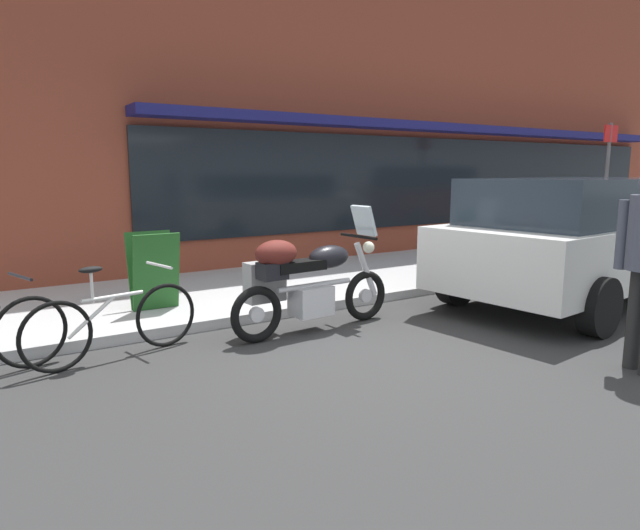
{
  "coord_description": "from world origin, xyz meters",
  "views": [
    {
      "loc": [
        -3.27,
        -4.36,
        1.77
      ],
      "look_at": [
        0.21,
        0.96,
        0.7
      ],
      "focal_mm": 31.4,
      "sensor_mm": 36.0,
      "label": 1
    }
  ],
  "objects_px": {
    "parked_bicycle": "(114,322)",
    "parking_sign_pole": "(606,178)",
    "parked_minivan": "(584,236)",
    "sandwich_board_sign": "(154,271)",
    "touring_motorcycle": "(303,280)"
  },
  "relations": [
    {
      "from": "parked_bicycle",
      "to": "parked_minivan",
      "type": "relative_size",
      "value": 0.35
    },
    {
      "from": "parked_bicycle",
      "to": "sandwich_board_sign",
      "type": "relative_size",
      "value": 1.84
    },
    {
      "from": "parked_bicycle",
      "to": "parking_sign_pole",
      "type": "bearing_deg",
      "value": 4.82
    },
    {
      "from": "parked_minivan",
      "to": "parking_sign_pole",
      "type": "relative_size",
      "value": 1.91
    },
    {
      "from": "parked_bicycle",
      "to": "sandwich_board_sign",
      "type": "xyz_separation_m",
      "value": [
        0.77,
        1.28,
        0.23
      ]
    },
    {
      "from": "touring_motorcycle",
      "to": "parking_sign_pole",
      "type": "bearing_deg",
      "value": 7.65
    },
    {
      "from": "touring_motorcycle",
      "to": "parked_minivan",
      "type": "height_order",
      "value": "parked_minivan"
    },
    {
      "from": "parked_bicycle",
      "to": "parking_sign_pole",
      "type": "xyz_separation_m",
      "value": [
        9.53,
        0.8,
        1.27
      ]
    },
    {
      "from": "parked_bicycle",
      "to": "parking_sign_pole",
      "type": "height_order",
      "value": "parking_sign_pole"
    },
    {
      "from": "touring_motorcycle",
      "to": "sandwich_board_sign",
      "type": "distance_m",
      "value": 1.91
    },
    {
      "from": "sandwich_board_sign",
      "to": "parking_sign_pole",
      "type": "xyz_separation_m",
      "value": [
        8.76,
        -0.48,
        1.04
      ]
    },
    {
      "from": "parked_minivan",
      "to": "sandwich_board_sign",
      "type": "height_order",
      "value": "parked_minivan"
    },
    {
      "from": "parked_bicycle",
      "to": "sandwich_board_sign",
      "type": "bearing_deg",
      "value": 58.82
    },
    {
      "from": "touring_motorcycle",
      "to": "sandwich_board_sign",
      "type": "relative_size",
      "value": 2.27
    },
    {
      "from": "parked_bicycle",
      "to": "touring_motorcycle",
      "type": "bearing_deg",
      "value": -6.16
    }
  ]
}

